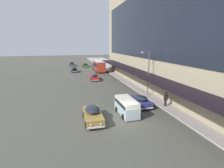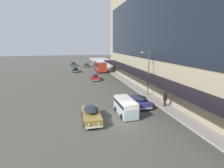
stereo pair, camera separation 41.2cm
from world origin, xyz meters
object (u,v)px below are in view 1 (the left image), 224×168
Objects in this scene: sedan_trailing_near at (72,64)px; street_lamp at (148,70)px; sedan_lead_mid at (85,65)px; sedan_oncoming_front at (95,65)px; sedan_oncoming_rear at (74,70)px; sedan_second_near at (94,77)px; vw_van at (126,106)px; sedan_second_mid at (141,101)px; pedestrian_at_kerb at (166,99)px; sedan_far_back at (93,114)px; transit_bus_kerbside_front at (99,65)px.

street_lamp reaches higher than sedan_trailing_near.
sedan_lead_mid is 3.85m from sedan_oncoming_front.
street_lamp reaches higher than sedan_oncoming_rear.
street_lamp reaches higher than sedan_second_near.
street_lamp is at bearing 48.12° from vw_van.
street_lamp is (2.97, 4.27, 3.55)m from sedan_second_mid.
vw_van reaches higher than sedan_lead_mid.
sedan_second_mid is at bearing 156.73° from pedestrian_at_kerb.
sedan_oncoming_rear is at bearing -129.33° from sedan_oncoming_front.
sedan_far_back is (-4.30, -47.44, 0.07)m from sedan_lead_mid.
vw_van is (4.50, -35.14, 0.36)m from sedan_oncoming_rear.
sedan_oncoming_rear is (-4.00, 13.54, -0.03)m from sedan_second_near.
sedan_oncoming_front reaches higher than sedan_second_mid.
sedan_oncoming_rear is 2.29× the size of pedestrian_at_kerb.
pedestrian_at_kerb is at bearing -86.93° from sedan_oncoming_front.
sedan_trailing_near is (-7.71, 16.59, -1.13)m from transit_bus_kerbside_front.
sedan_trailing_near reaches higher than sedan_lead_mid.
sedan_oncoming_front is at bearing 80.32° from sedan_far_back.
sedan_lead_mid is at bearing 88.72° from sedan_second_near.
street_lamp reaches higher than sedan_far_back.
pedestrian_at_kerb reaches higher than sedan_oncoming_front.
sedan_second_mid is (7.59, -48.75, -0.04)m from sedan_trailing_near.
sedan_oncoming_front is 42.76m from sedan_second_mid.
sedan_lead_mid is 6.54m from sedan_trailing_near.
sedan_oncoming_rear is at bearing 109.90° from street_lamp.
sedan_far_back reaches higher than sedan_oncoming_rear.
sedan_oncoming_front is 0.97× the size of sedan_trailing_near.
pedestrian_at_kerb reaches higher than sedan_far_back.
sedan_far_back is 36.06m from sedan_oncoming_rear.
sedan_second_mid is at bearing -80.04° from sedan_second_near.
street_lamp is (10.55, -44.49, 3.51)m from sedan_trailing_near.
sedan_second_mid is 3.69m from vw_van.
sedan_second_near is 0.98× the size of sedan_trailing_near.
vw_van is at bearing 12.14° from sedan_far_back.
sedan_second_mid is (3.40, -19.34, -0.03)m from sedan_second_near.
sedan_second_near reaches higher than sedan_second_mid.
sedan_lead_mid is at bearing 84.82° from sedan_far_back.
transit_bus_kerbside_front reaches higher than sedan_second_mid.
sedan_second_near is at bearing 80.57° from sedan_far_back.
transit_bus_kerbside_front is at bearing -5.40° from sedan_oncoming_rear.
sedan_oncoming_front is 44.13m from pedestrian_at_kerb.
pedestrian_at_kerb is 0.26× the size of street_lamp.
sedan_lead_mid is 1.01× the size of vw_van.
sedan_lead_mid is at bearing 97.38° from pedestrian_at_kerb.
transit_bus_kerbside_front is 1.99× the size of sedan_lead_mid.
sedan_trailing_near is 15.88m from sedan_oncoming_rear.
sedan_far_back is (-3.74, -22.52, 0.04)m from sedan_second_near.
sedan_trailing_near is at bearing 90.50° from sedan_far_back.
pedestrian_at_kerb is at bearing -77.99° from sedan_trailing_near.
sedan_oncoming_rear reaches higher than sedan_second_mid.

